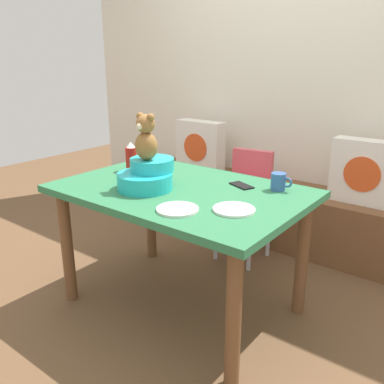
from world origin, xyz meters
The scene contains 15 objects.
ground_plane centered at (0.00, 0.00, 0.00)m, with size 8.00×8.00×0.00m, color brown.
back_wall centered at (0.00, 1.47, 1.30)m, with size 4.40×0.10×2.60m, color silver.
window_bench centered at (0.00, 1.20, 0.23)m, with size 2.60×0.44×0.46m, color brown.
pillow_floral_left centered at (-0.74, 1.18, 0.68)m, with size 0.44×0.15×0.44m.
pillow_floral_right centered at (0.65, 1.18, 0.68)m, with size 0.44×0.15×0.44m.
book_stack centered at (-0.19, 1.20, 0.51)m, with size 0.20×0.14×0.09m, color gray.
dining_table centered at (0.00, 0.00, 0.64)m, with size 1.34×0.91×0.74m.
highchair centered at (-0.04, 0.77, 0.52)m, with size 0.36×0.48×0.79m.
infant_seat_teal centered at (-0.14, -0.12, 0.81)m, with size 0.30×0.33×0.16m.
teddy_bear centered at (-0.14, -0.12, 1.02)m, with size 0.13×0.12×0.25m.
ketchup_bottle centered at (-0.47, 0.09, 0.83)m, with size 0.07×0.07×0.18m.
coffee_mug centered at (0.44, 0.29, 0.79)m, with size 0.12×0.08×0.09m.
dinner_plate_near centered at (0.42, -0.12, 0.75)m, with size 0.20×0.20×0.01m, color white.
dinner_plate_far centered at (0.21, -0.28, 0.75)m, with size 0.20×0.20×0.01m, color white.
cell_phone centered at (0.25, 0.23, 0.74)m, with size 0.07×0.14×0.01m, color black.
Camera 1 is at (1.35, -1.66, 1.42)m, focal length 38.32 mm.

